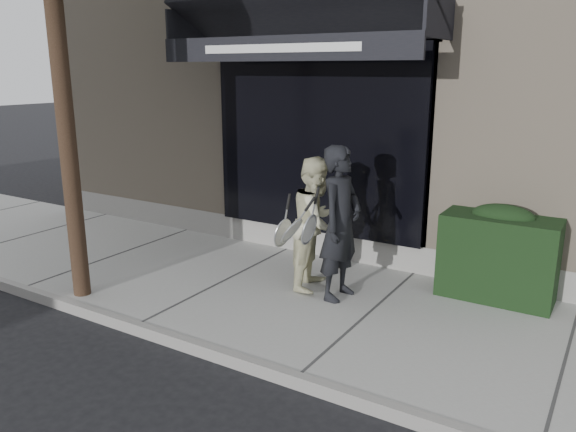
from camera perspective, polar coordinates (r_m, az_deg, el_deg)
The scene contains 7 objects.
ground at distance 6.49m, azimuth 8.14°, elevation -10.71°, with size 80.00×80.00×0.00m, color black.
sidewalk at distance 6.46m, azimuth 8.16°, elevation -10.23°, with size 20.00×3.00×0.12m, color #9D9D98.
curb at distance 5.23m, azimuth 1.04°, elevation -16.38°, with size 20.00×0.10×0.14m, color gray.
building_facade at distance 10.61m, azimuth 19.78°, elevation 13.71°, with size 14.30×8.04×5.64m.
hedge at distance 7.09m, azimuth 20.65°, elevation -3.60°, with size 1.30×0.70×1.14m.
pedestrian_front at distance 6.55m, azimuth 5.32°, elevation -0.76°, with size 0.75×0.91×1.82m.
pedestrian_back at distance 6.88m, azimuth 2.94°, elevation -0.73°, with size 0.80×0.90×1.64m.
Camera 1 is at (2.27, -5.41, 2.77)m, focal length 35.00 mm.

